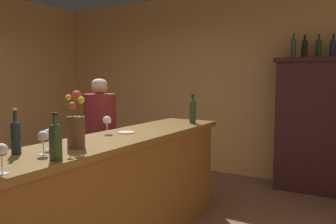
# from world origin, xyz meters

# --- Properties ---
(wall_back) EXTENTS (5.60, 0.12, 2.88)m
(wall_back) POSITION_xyz_m (0.00, 2.95, 1.44)
(wall_back) COLOR tan
(wall_back) RESTS_ON ground
(bar_counter) EXTENTS (0.63, 2.97, 1.02)m
(bar_counter) POSITION_xyz_m (0.63, 0.01, 0.51)
(bar_counter) COLOR brown
(bar_counter) RESTS_ON ground
(display_cabinet) EXTENTS (1.07, 0.45, 1.79)m
(display_cabinet) POSITION_xyz_m (1.91, 2.64, 0.93)
(display_cabinet) COLOR #371C21
(display_cabinet) RESTS_ON ground
(wine_bottle_malbec) EXTENTS (0.06, 0.06, 0.31)m
(wine_bottle_malbec) POSITION_xyz_m (0.49, -0.83, 1.14)
(wine_bottle_malbec) COLOR #1A2C37
(wine_bottle_malbec) RESTS_ON bar_counter
(wine_bottle_rose) EXTENTS (0.08, 0.08, 0.29)m
(wine_bottle_rose) POSITION_xyz_m (0.85, -0.81, 1.14)
(wine_bottle_rose) COLOR #2F452A
(wine_bottle_rose) RESTS_ON bar_counter
(wine_bottle_syrah) EXTENTS (0.07, 0.07, 0.33)m
(wine_bottle_syrah) POSITION_xyz_m (0.80, 1.19, 1.17)
(wine_bottle_syrah) COLOR #1C3E24
(wine_bottle_syrah) RESTS_ON bar_counter
(wine_glass_front) EXTENTS (0.08, 0.08, 0.16)m
(wine_glass_front) POSITION_xyz_m (0.45, 0.14, 1.13)
(wine_glass_front) COLOR white
(wine_glass_front) RESTS_ON bar_counter
(wine_glass_mid) EXTENTS (0.08, 0.08, 0.15)m
(wine_glass_mid) POSITION_xyz_m (0.58, -0.63, 1.13)
(wine_glass_mid) COLOR white
(wine_glass_mid) RESTS_ON bar_counter
(wine_glass_rear) EXTENTS (0.07, 0.07, 0.16)m
(wine_glass_rear) POSITION_xyz_m (0.85, -1.17, 1.14)
(wine_glass_rear) COLOR white
(wine_glass_rear) RESTS_ON bar_counter
(wine_glass_spare) EXTENTS (0.07, 0.07, 0.16)m
(wine_glass_spare) POSITION_xyz_m (0.67, -0.75, 1.13)
(wine_glass_spare) COLOR white
(wine_glass_spare) RESTS_ON bar_counter
(flower_arrangement) EXTENTS (0.13, 0.14, 0.41)m
(flower_arrangement) POSITION_xyz_m (0.69, -0.48, 1.17)
(flower_arrangement) COLOR brown
(flower_arrangement) RESTS_ON bar_counter
(cheese_plate) EXTENTS (0.15, 0.15, 0.01)m
(cheese_plate) POSITION_xyz_m (0.58, 0.25, 1.02)
(cheese_plate) COLOR white
(cheese_plate) RESTS_ON bar_counter
(display_bottle_left) EXTENTS (0.07, 0.07, 0.32)m
(display_bottle_left) POSITION_xyz_m (1.58, 2.64, 1.94)
(display_bottle_left) COLOR #26522A
(display_bottle_left) RESTS_ON display_cabinet
(display_bottle_midleft) EXTENTS (0.08, 0.08, 0.31)m
(display_bottle_midleft) POSITION_xyz_m (1.73, 2.64, 1.93)
(display_bottle_midleft) COLOR black
(display_bottle_midleft) RESTS_ON display_cabinet
(display_bottle_center) EXTENTS (0.08, 0.08, 0.30)m
(display_bottle_center) POSITION_xyz_m (1.90, 2.64, 1.92)
(display_bottle_center) COLOR #173D17
(display_bottle_center) RESTS_ON display_cabinet
(display_bottle_midright) EXTENTS (0.08, 0.08, 0.28)m
(display_bottle_midright) POSITION_xyz_m (2.07, 2.64, 1.92)
(display_bottle_midright) COLOR #1C283C
(display_bottle_midright) RESTS_ON display_cabinet
(patron_tall) EXTENTS (0.35, 0.35, 1.52)m
(patron_tall) POSITION_xyz_m (-0.06, 0.61, 0.83)
(patron_tall) COLOR #193547
(patron_tall) RESTS_ON ground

